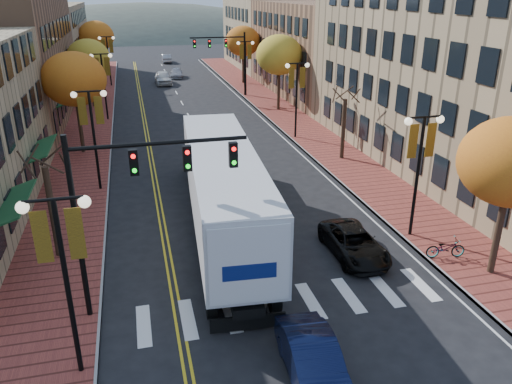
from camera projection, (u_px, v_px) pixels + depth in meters
ground at (306, 336)px, 17.49m from camera, size 200.00×200.00×0.00m
sidewalk_left at (90, 125)px, 44.65m from camera, size 4.00×85.00×0.15m
sidewalk_right at (283, 113)px, 48.69m from camera, size 4.00×85.00×0.15m
building_left_far at (36, 42)px, 66.70m from camera, size 12.00×26.00×9.50m
building_right_near at (493, 51)px, 33.20m from camera, size 15.00×28.00×15.00m
building_right_mid at (338, 48)px, 57.51m from camera, size 15.00×24.00×10.00m
building_right_far at (283, 30)px, 77.09m from camera, size 15.00×20.00×11.00m
tree_left_a at (52, 212)px, 21.81m from camera, size 0.28×0.28×4.20m
tree_left_b at (74, 79)px, 34.99m from camera, size 4.48×4.48×7.21m
tree_left_c at (88, 57)px, 49.51m from camera, size 4.16×4.16×6.69m
tree_left_d at (96, 36)px, 65.48m from camera, size 4.61×4.61×7.42m
tree_right_a at (512, 162)px, 19.41m from camera, size 4.16×4.16×6.69m
tree_right_b at (343, 129)px, 34.84m from camera, size 0.28×0.28×4.20m
tree_right_c at (279, 55)px, 48.02m from camera, size 4.48×4.48×7.21m
tree_right_d at (243, 41)px, 62.45m from camera, size 4.35×4.35×7.00m
lamp_left_a at (62, 255)px, 14.19m from camera, size 1.96×0.36×6.05m
lamp_left_b at (92, 121)px, 28.57m from camera, size 1.96×0.36×6.05m
lamp_left_c at (103, 74)px, 44.74m from camera, size 1.96×0.36×6.05m
lamp_left_d at (108, 51)px, 60.92m from camera, size 1.96×0.36×6.05m
lamp_right_a at (420, 153)px, 22.95m from camera, size 1.96×0.36×6.05m
lamp_right_b at (297, 86)px, 39.13m from camera, size 1.96×0.36×6.05m
lamp_right_c at (246, 58)px, 55.30m from camera, size 1.96×0.36×6.05m
traffic_mast_near at (131, 190)px, 17.10m from camera, size 6.10×0.35×7.00m
traffic_mast_far at (228, 52)px, 54.61m from camera, size 6.10×0.34×7.00m
semi_truck at (220, 180)px, 24.45m from camera, size 4.15×18.22×4.52m
navy_sedan at (313, 362)px, 15.27m from camera, size 1.73×4.39×1.42m
black_suv at (354, 243)px, 22.60m from camera, size 2.11×4.52×1.25m
car_far_white at (163, 78)px, 63.77m from camera, size 1.98×4.83×1.64m
car_far_silver at (176, 73)px, 68.67m from camera, size 2.10×4.31×1.21m
car_far_oncoming at (167, 58)px, 82.76m from camera, size 1.48×4.09×1.34m
bicycle at (446, 248)px, 22.21m from camera, size 1.83×0.90×0.92m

